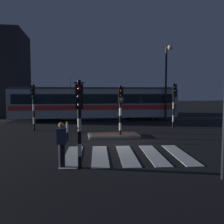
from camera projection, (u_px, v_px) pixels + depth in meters
ground_plane at (116, 142)px, 14.47m from camera, size 120.00×120.00×0.00m
rail_near at (98, 121)px, 24.68m from camera, size 80.00×0.12×0.03m
rail_far at (97, 119)px, 26.09m from camera, size 80.00×0.12×0.03m
crosswalk_zebra at (127, 155)px, 11.46m from camera, size 5.83×4.30×0.02m
traffic_island at (113, 135)px, 16.12m from camera, size 3.11×1.68×0.18m
traffic_light_kerb_mid_left at (79, 111)px, 9.27m from camera, size 0.36×0.42×3.26m
traffic_light_corner_far_right at (174, 98)px, 19.79m from camera, size 0.36×0.42×3.49m
traffic_light_median_centre at (120, 103)px, 15.58m from camera, size 0.36×0.42×3.21m
traffic_light_corner_far_left at (33, 100)px, 18.48m from camera, size 0.36×0.42×3.38m
street_lamp_trackside_right at (167, 74)px, 24.14m from camera, size 0.44×1.21×7.05m
tram at (95, 103)px, 25.20m from camera, size 16.24×2.58×4.15m
pedestrian_waiting_at_kerb at (62, 144)px, 9.61m from camera, size 0.36×0.24×1.71m
bollard_island_edge at (67, 131)px, 14.76m from camera, size 0.12×0.12×1.11m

